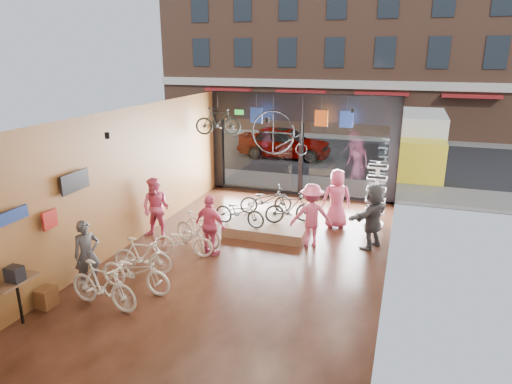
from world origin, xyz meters
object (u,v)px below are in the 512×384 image
at_px(customer_3, 311,215).
at_px(sunglasses_rack, 376,194).
at_px(display_bike_right, 266,200).
at_px(hung_bike, 218,121).
at_px(penny_farthing, 282,134).
at_px(floor_bike_3, 142,256).
at_px(floor_bike_2, 135,272).
at_px(customer_4, 337,199).
at_px(customer_5, 373,216).
at_px(customer_1, 156,208).
at_px(floor_bike_4, 183,241).
at_px(display_platform, 269,226).
at_px(customer_2, 210,225).
at_px(customer_0, 87,254).
at_px(box_truck, 419,144).
at_px(floor_bike_1, 103,285).
at_px(display_bike_mid, 290,208).
at_px(street_car, 284,142).
at_px(display_bike_left, 240,212).
at_px(floor_bike_5, 198,229).

xyz_separation_m(customer_3, sunglasses_rack, (1.56, 2.15, 0.12)).
xyz_separation_m(display_bike_right, customer_3, (1.76, -1.42, 0.17)).
height_order(sunglasses_rack, hung_bike, hung_bike).
bearing_deg(penny_farthing, hung_bike, -166.07).
xyz_separation_m(customer_3, hung_bike, (-3.95, 2.85, 2.03)).
relative_size(floor_bike_3, sunglasses_rack, 0.75).
bearing_deg(penny_farthing, display_bike_right, -88.78).
relative_size(floor_bike_2, customer_4, 0.98).
distance_m(customer_4, customer_5, 1.72).
distance_m(sunglasses_rack, penny_farthing, 3.87).
height_order(customer_1, customer_4, customer_4).
bearing_deg(floor_bike_4, display_platform, -44.70).
xyz_separation_m(customer_1, customer_3, (4.39, 0.82, 0.00)).
xyz_separation_m(customer_3, customer_4, (0.43, 1.68, 0.02)).
bearing_deg(customer_2, display_platform, -97.47).
distance_m(display_bike_right, customer_0, 5.94).
bearing_deg(customer_1, display_bike_right, 40.47).
distance_m(customer_4, penny_farthing, 3.22).
height_order(box_truck, customer_4, box_truck).
bearing_deg(customer_5, customer_2, -38.44).
bearing_deg(customer_2, floor_bike_3, 69.70).
xyz_separation_m(floor_bike_4, sunglasses_rack, (4.64, 3.87, 0.60)).
height_order(customer_3, sunglasses_rack, sunglasses_rack).
bearing_deg(hung_bike, floor_bike_1, 168.32).
bearing_deg(display_bike_mid, floor_bike_2, 125.76).
distance_m(street_car, display_bike_left, 10.63).
xyz_separation_m(floor_bike_5, customer_4, (3.44, 2.66, 0.43)).
distance_m(display_bike_mid, penny_farthing, 3.25).
bearing_deg(floor_bike_4, customer_4, -55.96).
bearing_deg(penny_farthing, customer_4, -37.36).
bearing_deg(display_platform, floor_bike_4, -124.74).
height_order(floor_bike_2, floor_bike_5, floor_bike_5).
height_order(customer_2, hung_bike, hung_bike).
relative_size(customer_4, penny_farthing, 0.95).
bearing_deg(customer_3, floor_bike_2, 32.12).
relative_size(customer_3, hung_bike, 1.14).
relative_size(floor_bike_3, display_bike_left, 0.94).
bearing_deg(box_truck, customer_1, -124.60).
distance_m(display_bike_left, customer_5, 3.79).
height_order(display_bike_left, customer_2, customer_2).
xyz_separation_m(street_car, floor_bike_5, (0.62, -11.63, -0.32)).
distance_m(display_bike_left, customer_1, 2.42).
relative_size(box_truck, customer_0, 4.05).
relative_size(display_platform, display_bike_right, 1.46).
bearing_deg(floor_bike_5, display_bike_left, -20.88).
distance_m(street_car, penny_farthing, 7.68).
xyz_separation_m(floor_bike_1, penny_farthing, (1.69, 7.96, 1.98)).
distance_m(display_bike_mid, sunglasses_rack, 2.74).
bearing_deg(floor_bike_3, display_platform, -37.73).
relative_size(floor_bike_4, customer_5, 0.88).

